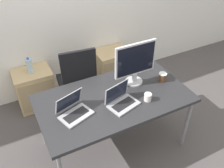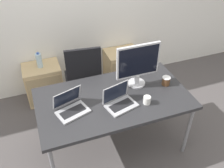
{
  "view_description": "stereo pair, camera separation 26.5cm",
  "coord_description": "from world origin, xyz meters",
  "px_view_note": "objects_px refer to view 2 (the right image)",
  "views": [
    {
      "loc": [
        -0.96,
        -1.83,
        2.53
      ],
      "look_at": [
        0.0,
        0.05,
        0.92
      ],
      "focal_mm": 40.0,
      "sensor_mm": 36.0,
      "label": 1
    },
    {
      "loc": [
        -0.72,
        -1.94,
        2.53
      ],
      "look_at": [
        0.0,
        0.05,
        0.92
      ],
      "focal_mm": 40.0,
      "sensor_mm": 36.0,
      "label": 2
    }
  ],
  "objects_px": {
    "water_bottle": "(39,60)",
    "laptop_left": "(71,107)",
    "coffee_cup_white": "(147,100)",
    "laptop_right": "(120,101)",
    "cabinet_right": "(122,67)",
    "cabinet_left": "(44,83)",
    "coffee_cup_brown": "(166,81)",
    "office_chair": "(84,85)",
    "monitor": "(138,64)"
  },
  "relations": [
    {
      "from": "water_bottle",
      "to": "laptop_left",
      "type": "xyz_separation_m",
      "value": [
        0.19,
        -1.24,
        0.14
      ]
    },
    {
      "from": "laptop_left",
      "to": "coffee_cup_white",
      "type": "relative_size",
      "value": 4.19
    },
    {
      "from": "laptop_right",
      "to": "water_bottle",
      "type": "bearing_deg",
      "value": 117.33
    },
    {
      "from": "cabinet_right",
      "to": "cabinet_left",
      "type": "bearing_deg",
      "value": 180.0
    },
    {
      "from": "laptop_right",
      "to": "coffee_cup_brown",
      "type": "distance_m",
      "value": 0.64
    },
    {
      "from": "cabinet_left",
      "to": "laptop_left",
      "type": "height_order",
      "value": "laptop_left"
    },
    {
      "from": "cabinet_left",
      "to": "cabinet_right",
      "type": "relative_size",
      "value": 1.0
    },
    {
      "from": "cabinet_left",
      "to": "cabinet_right",
      "type": "xyz_separation_m",
      "value": [
        1.26,
        0.0,
        0.0
      ]
    },
    {
      "from": "coffee_cup_white",
      "to": "laptop_right",
      "type": "bearing_deg",
      "value": 164.31
    },
    {
      "from": "coffee_cup_white",
      "to": "office_chair",
      "type": "bearing_deg",
      "value": 114.11
    },
    {
      "from": "cabinet_left",
      "to": "cabinet_right",
      "type": "distance_m",
      "value": 1.26
    },
    {
      "from": "coffee_cup_brown",
      "to": "laptop_right",
      "type": "bearing_deg",
      "value": -167.37
    },
    {
      "from": "laptop_right",
      "to": "laptop_left",
      "type": "bearing_deg",
      "value": 170.1
    },
    {
      "from": "cabinet_left",
      "to": "monitor",
      "type": "xyz_separation_m",
      "value": [
        1.0,
        -1.06,
        0.75
      ]
    },
    {
      "from": "office_chair",
      "to": "cabinet_left",
      "type": "distance_m",
      "value": 0.67
    },
    {
      "from": "cabinet_left",
      "to": "laptop_left",
      "type": "xyz_separation_m",
      "value": [
        0.19,
        -1.24,
        0.53
      ]
    },
    {
      "from": "office_chair",
      "to": "water_bottle",
      "type": "bearing_deg",
      "value": 141.66
    },
    {
      "from": "coffee_cup_brown",
      "to": "monitor",
      "type": "bearing_deg",
      "value": 158.17
    },
    {
      "from": "water_bottle",
      "to": "coffee_cup_white",
      "type": "bearing_deg",
      "value": -55.58
    },
    {
      "from": "office_chair",
      "to": "cabinet_right",
      "type": "xyz_separation_m",
      "value": [
        0.74,
        0.41,
        -0.12
      ]
    },
    {
      "from": "laptop_left",
      "to": "coffee_cup_brown",
      "type": "xyz_separation_m",
      "value": [
        1.12,
        0.05,
        0.0
      ]
    },
    {
      "from": "cabinet_left",
      "to": "laptop_right",
      "type": "xyz_separation_m",
      "value": [
        0.69,
        -1.33,
        0.53
      ]
    },
    {
      "from": "water_bottle",
      "to": "monitor",
      "type": "xyz_separation_m",
      "value": [
        1.0,
        -1.06,
        0.36
      ]
    },
    {
      "from": "laptop_right",
      "to": "coffee_cup_white",
      "type": "relative_size",
      "value": 4.12
    },
    {
      "from": "office_chair",
      "to": "water_bottle",
      "type": "height_order",
      "value": "office_chair"
    },
    {
      "from": "coffee_cup_white",
      "to": "water_bottle",
      "type": "bearing_deg",
      "value": 124.42
    },
    {
      "from": "water_bottle",
      "to": "laptop_left",
      "type": "distance_m",
      "value": 1.26
    },
    {
      "from": "laptop_left",
      "to": "cabinet_left",
      "type": "bearing_deg",
      "value": 98.77
    },
    {
      "from": "cabinet_right",
      "to": "water_bottle",
      "type": "height_order",
      "value": "water_bottle"
    },
    {
      "from": "coffee_cup_white",
      "to": "cabinet_right",
      "type": "bearing_deg",
      "value": 78.21
    },
    {
      "from": "office_chair",
      "to": "laptop_right",
      "type": "bearing_deg",
      "value": -79.58
    },
    {
      "from": "cabinet_right",
      "to": "laptop_right",
      "type": "height_order",
      "value": "laptop_right"
    },
    {
      "from": "office_chair",
      "to": "laptop_left",
      "type": "height_order",
      "value": "office_chair"
    },
    {
      "from": "water_bottle",
      "to": "monitor",
      "type": "height_order",
      "value": "monitor"
    },
    {
      "from": "laptop_left",
      "to": "coffee_cup_white",
      "type": "height_order",
      "value": "laptop_left"
    },
    {
      "from": "cabinet_right",
      "to": "coffee_cup_brown",
      "type": "xyz_separation_m",
      "value": [
        0.06,
        -1.19,
        0.54
      ]
    },
    {
      "from": "office_chair",
      "to": "monitor",
      "type": "bearing_deg",
      "value": -53.45
    },
    {
      "from": "office_chair",
      "to": "coffee_cup_brown",
      "type": "height_order",
      "value": "office_chair"
    },
    {
      "from": "laptop_left",
      "to": "monitor",
      "type": "bearing_deg",
      "value": 12.5
    },
    {
      "from": "cabinet_left",
      "to": "coffee_cup_brown",
      "type": "relative_size",
      "value": 5.66
    },
    {
      "from": "monitor",
      "to": "coffee_cup_white",
      "type": "bearing_deg",
      "value": -96.29
    },
    {
      "from": "cabinet_right",
      "to": "monitor",
      "type": "relative_size",
      "value": 1.13
    },
    {
      "from": "laptop_right",
      "to": "office_chair",
      "type": "bearing_deg",
      "value": 100.42
    },
    {
      "from": "cabinet_left",
      "to": "cabinet_right",
      "type": "height_order",
      "value": "same"
    },
    {
      "from": "cabinet_right",
      "to": "coffee_cup_brown",
      "type": "distance_m",
      "value": 1.3
    },
    {
      "from": "cabinet_left",
      "to": "water_bottle",
      "type": "distance_m",
      "value": 0.39
    },
    {
      "from": "office_chair",
      "to": "cabinet_right",
      "type": "distance_m",
      "value": 0.85
    },
    {
      "from": "cabinet_right",
      "to": "water_bottle",
      "type": "relative_size",
      "value": 2.51
    },
    {
      "from": "coffee_cup_white",
      "to": "coffee_cup_brown",
      "type": "xyz_separation_m",
      "value": [
        0.35,
        0.22,
        0.01
      ]
    },
    {
      "from": "laptop_left",
      "to": "laptop_right",
      "type": "relative_size",
      "value": 1.02
    }
  ]
}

